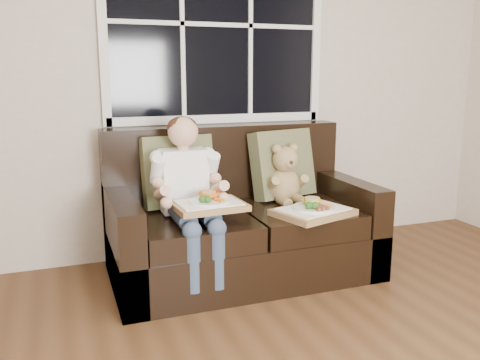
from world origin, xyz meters
name	(u,v)px	position (x,y,z in m)	size (l,w,h in m)	color
window_back	(217,25)	(-0.05, 2.48, 1.65)	(1.62, 0.04, 1.37)	black
loveseat	(239,227)	(-0.05, 2.02, 0.31)	(1.70, 0.92, 0.96)	black
pillow_left	(178,172)	(-0.42, 2.17, 0.68)	(0.48, 0.24, 0.48)	#656A41
pillow_right	(283,164)	(0.33, 2.17, 0.69)	(0.51, 0.33, 0.49)	#656A41
child	(188,183)	(-0.43, 1.89, 0.66)	(0.42, 0.61, 0.94)	white
teddy_bear	(285,178)	(0.29, 2.04, 0.61)	(0.24, 0.31, 0.42)	#9B7C52
tray_left	(209,204)	(-0.35, 1.70, 0.57)	(0.43, 0.34, 0.09)	olive
tray_right	(313,210)	(0.31, 1.66, 0.48)	(0.54, 0.47, 0.10)	olive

